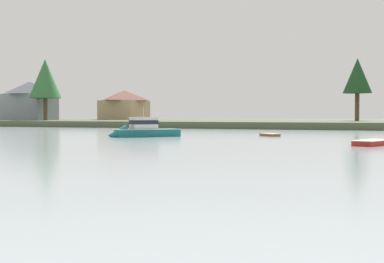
% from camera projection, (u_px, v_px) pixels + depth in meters
% --- Properties ---
extents(far_shore_bank, '(225.01, 48.65, 1.06)m').
position_uv_depth(far_shore_bank, '(311.00, 123.00, 96.08)').
color(far_shore_bank, '#4C563D').
rests_on(far_shore_bank, ground).
extents(dinghy_red, '(2.76, 3.85, 0.52)m').
position_uv_depth(dinghy_red, '(372.00, 143.00, 35.30)').
color(dinghy_red, '#B2231E').
rests_on(dinghy_red, ground).
extents(cruiser_teal, '(6.57, 6.63, 3.74)m').
position_uv_depth(cruiser_teal, '(140.00, 132.00, 49.42)').
color(cruiser_teal, '#196B70').
rests_on(cruiser_teal, ground).
extents(dinghy_wood, '(2.50, 2.44, 0.39)m').
position_uv_depth(dinghy_wood, '(270.00, 135.00, 50.68)').
color(dinghy_wood, brown).
rests_on(dinghy_wood, ground).
extents(shore_tree_center_left, '(6.48, 6.48, 12.43)m').
position_uv_depth(shore_tree_center_left, '(45.00, 79.00, 102.66)').
color(shore_tree_center_left, brown).
rests_on(shore_tree_center_left, far_shore_bank).
extents(shore_tree_far_left, '(5.32, 5.32, 11.70)m').
position_uv_depth(shore_tree_far_left, '(357.00, 76.00, 94.57)').
color(shore_tree_far_left, brown).
rests_on(shore_tree_far_left, far_shore_bank).
extents(cottage_eastern, '(9.24, 10.64, 6.83)m').
position_uv_depth(cottage_eastern, '(124.00, 104.00, 117.86)').
color(cottage_eastern, tan).
rests_on(cottage_eastern, far_shore_bank).
extents(cottage_near_water, '(11.21, 7.49, 8.32)m').
position_uv_depth(cottage_near_water, '(29.00, 100.00, 109.70)').
color(cottage_near_water, gray).
rests_on(cottage_near_water, far_shore_bank).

